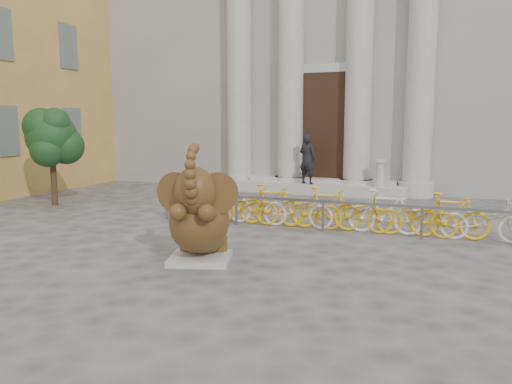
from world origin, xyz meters
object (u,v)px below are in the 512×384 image
at_px(elephant_statue, 199,220).
at_px(bike_rack, 326,208).
at_px(tree, 52,138).
at_px(pedestrian, 307,159).

relative_size(elephant_statue, bike_rack, 0.25).
bearing_deg(tree, pedestrian, 37.27).
xyz_separation_m(bike_rack, pedestrian, (-1.87, 5.40, 0.71)).
height_order(elephant_statue, pedestrian, elephant_statue).
xyz_separation_m(elephant_statue, tree, (-6.86, 3.94, 1.25)).
height_order(tree, pedestrian, tree).
distance_m(elephant_statue, bike_rack, 3.80).
bearing_deg(tree, elephant_statue, -29.88).
distance_m(bike_rack, tree, 8.51).
distance_m(elephant_statue, pedestrian, 8.89).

